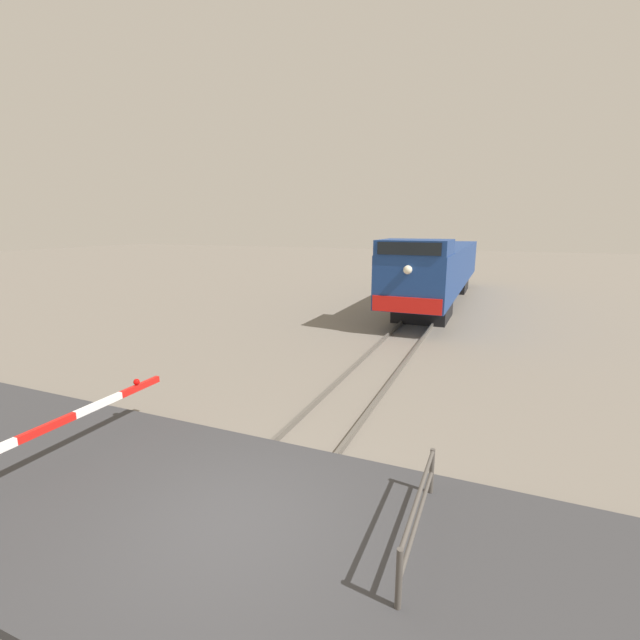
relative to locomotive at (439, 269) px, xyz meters
The scene contains 6 objects.
ground_plane 21.67m from the locomotive, 90.00° to the right, with size 160.00×160.00×0.00m, color slate.
rail_track_left 21.68m from the locomotive, 91.90° to the right, with size 0.08×80.00×0.15m, color #59544C.
rail_track_right 21.68m from the locomotive, 88.10° to the right, with size 0.08×80.00×0.15m, color #59544C.
road_surface 21.67m from the locomotive, 90.00° to the right, with size 36.00×5.03×0.15m, color #38383A.
locomotive is the anchor object (origin of this frame).
guard_railing 21.09m from the locomotive, 82.77° to the right, with size 0.08×2.53×0.95m.
Camera 1 is at (3.46, -4.83, 4.56)m, focal length 24.43 mm.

